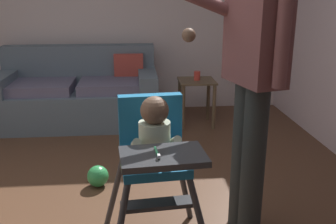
{
  "coord_description": "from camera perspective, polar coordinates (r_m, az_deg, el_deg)",
  "views": [
    {
      "loc": [
        0.32,
        -2.15,
        1.45
      ],
      "look_at": [
        0.51,
        -0.0,
        0.78
      ],
      "focal_mm": 40.96,
      "sensor_mm": 36.0,
      "label": 1
    }
  ],
  "objects": [
    {
      "name": "wall_far",
      "position": [
        4.88,
        -9.14,
        14.82
      ],
      "size": [
        5.16,
        0.06,
        2.51
      ],
      "primitive_type": "cube",
      "color": "silver",
      "rests_on": "ground"
    },
    {
      "name": "couch",
      "position": [
        4.53,
        -13.09,
        2.59
      ],
      "size": [
        1.79,
        0.86,
        0.86
      ],
      "rotation": [
        0.0,
        0.0,
        -1.57
      ],
      "color": "slate",
      "rests_on": "ground"
    },
    {
      "name": "high_chair",
      "position": [
        2.09,
        -2.06,
        -5.23
      ],
      "size": [
        0.66,
        0.76,
        0.94
      ],
      "rotation": [
        0.0,
        0.0,
        -1.48
      ],
      "color": "#36373B",
      "rests_on": "ground"
    },
    {
      "name": "adult_standing",
      "position": [
        2.23,
        12.44,
        4.53
      ],
      "size": [
        0.59,
        0.49,
        1.7
      ],
      "rotation": [
        0.0,
        0.0,
        -2.89
      ],
      "color": "#2C3030",
      "rests_on": "ground"
    },
    {
      "name": "toy_ball",
      "position": [
        3.07,
        -10.39,
        -9.37
      ],
      "size": [
        0.17,
        0.17,
        0.17
      ],
      "primitive_type": "sphere",
      "color": "green",
      "rests_on": "ground"
    },
    {
      "name": "side_table",
      "position": [
        4.32,
        4.26,
        2.95
      ],
      "size": [
        0.4,
        0.4,
        0.52
      ],
      "color": "brown",
      "rests_on": "ground"
    },
    {
      "name": "sippy_cup",
      "position": [
        4.28,
        4.35,
        5.42
      ],
      "size": [
        0.07,
        0.07,
        0.1
      ],
      "primitive_type": "cylinder",
      "color": "#D13D33",
      "rests_on": "side_table"
    }
  ]
}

